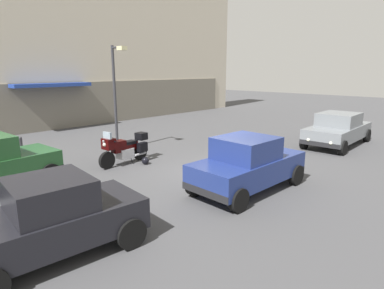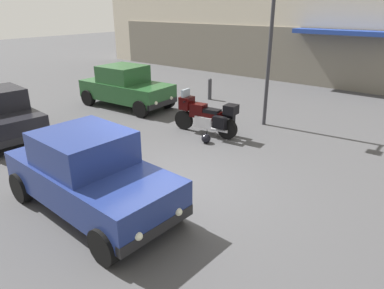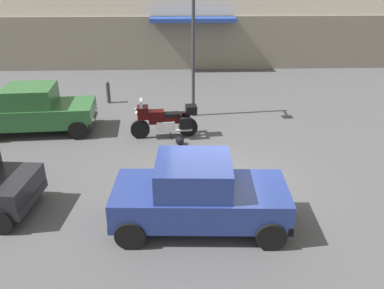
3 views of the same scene
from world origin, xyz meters
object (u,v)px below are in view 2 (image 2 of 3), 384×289
Objects in this scene: car_hatchback_near at (90,174)px; car_wagon_end at (126,87)px; motorcycle at (206,115)px; bollard_curbside at (210,88)px; streetlamp_curbside at (268,42)px; helmet at (206,138)px.

car_hatchback_near is 7.73m from car_wagon_end.
car_wagon_end is (-4.45, 0.62, 0.19)m from motorcycle.
motorcycle is 2.43× the size of bollard_curbside.
car_hatchback_near is 0.87× the size of streetlamp_curbside.
motorcycle is at bearing -118.10° from streetlamp_curbside.
car_hatchback_near is at bearing -50.25° from car_wagon_end.
helmet is at bearing 97.73° from car_hatchback_near.
motorcycle is at bearing -55.73° from bollard_curbside.
helmet is (0.47, -0.63, -0.48)m from motorcycle.
helmet is 0.30× the size of bollard_curbside.
bollard_curbside is (-2.49, 3.65, -0.13)m from motorcycle.
car_hatchback_near is (0.39, -4.36, 0.67)m from helmet.
motorcycle is 4.50m from car_wagon_end.
car_wagon_end is at bearing 136.02° from car_hatchback_near.
streetlamp_curbside is (5.45, 1.26, 1.98)m from car_wagon_end.
streetlamp_curbside reaches higher than car_hatchback_near.
motorcycle reaches higher than bollard_curbside.
car_wagon_end is 4.25× the size of bollard_curbside.
helmet is at bearing -102.03° from streetlamp_curbside.
car_hatchback_near is 4.23× the size of bollard_curbside.
streetlamp_curbside is at bearing 77.97° from helmet.
streetlamp_curbside is (0.14, 6.87, 1.98)m from car_hatchback_near.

